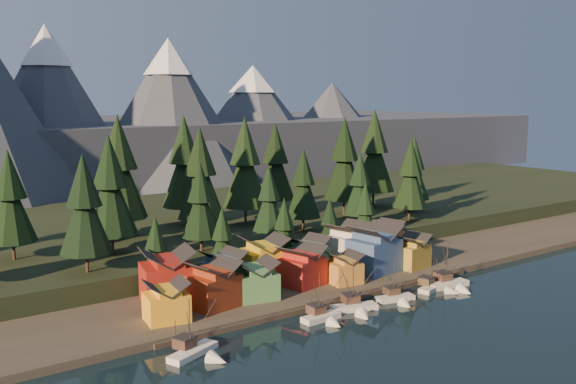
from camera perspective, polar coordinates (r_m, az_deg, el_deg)
ground at (r=123.87m, az=8.71°, el=-11.70°), size 500.00×500.00×0.00m
shore_strip at (r=153.23m, az=-1.87°, el=-7.31°), size 400.00×50.00×1.50m
hillside at (r=195.06m, az=-10.09°, el=-3.29°), size 420.00×100.00×6.00m
dock at (r=135.26m, az=3.76°, el=-9.62°), size 80.00×4.00×1.00m
mountain_ridge at (r=306.58m, az=-21.02°, el=4.93°), size 560.00×190.00×90.00m
boat_0 at (r=109.55m, az=-8.01°, el=-13.35°), size 10.42×10.79×10.82m
boat_2 at (r=124.28m, az=3.22°, el=-10.51°), size 8.18×8.91×10.53m
boat_3 at (r=130.01m, az=6.09°, el=-9.69°), size 10.15×10.58×11.00m
boat_4 at (r=137.21m, az=9.72°, el=-8.84°), size 8.90×9.34×10.03m
boat_5 at (r=146.56m, az=13.11°, el=-7.82°), size 9.42×9.84×10.11m
boat_6 at (r=148.88m, az=14.36°, el=-7.48°), size 10.52×11.23×11.68m
house_front_0 at (r=121.68m, az=-10.77°, el=-9.40°), size 8.61×8.26×7.57m
house_front_1 at (r=127.81m, az=-6.68°, el=-8.03°), size 10.14×9.85×9.16m
house_front_2 at (r=132.41m, az=-2.95°, el=-7.64°), size 9.85×9.90×8.08m
house_front_3 at (r=140.99m, az=1.25°, el=-6.48°), size 10.15×9.84×8.73m
house_front_4 at (r=143.49m, az=4.99°, el=-6.67°), size 7.64×8.07×6.76m
house_front_5 at (r=152.60m, az=7.65°, el=-4.89°), size 11.62×10.78×11.12m
house_front_6 at (r=158.30m, az=10.78°, el=-5.08°), size 8.99×8.62×8.01m
house_back_0 at (r=131.82m, az=-10.68°, el=-7.20°), size 11.80×11.50×10.85m
house_back_1 at (r=137.89m, az=-5.72°, el=-6.90°), size 8.66×8.74×8.59m
house_back_2 at (r=144.05m, az=-2.16°, el=-5.86°), size 10.71×10.07×10.07m
house_back_3 at (r=151.21m, az=1.84°, el=-5.49°), size 9.45×8.71×8.45m
house_back_4 at (r=157.67m, az=5.52°, el=-4.56°), size 11.20×10.91×10.40m
house_back_5 at (r=166.98m, az=8.48°, el=-4.08°), size 9.84×9.92×9.26m
tree_hill_1 at (r=155.58m, az=-23.44°, el=-0.65°), size 10.73×10.73×25.00m
tree_hill_2 at (r=139.00m, az=-17.64°, el=-1.35°), size 10.76×10.76×25.07m
tree_hill_3 at (r=153.17m, az=-15.52°, el=0.24°), size 12.01×12.01×27.99m
tree_hill_4 at (r=169.60m, az=-14.77°, el=1.82°), size 13.79×13.79×32.12m
tree_hill_5 at (r=151.88m, az=-7.77°, el=-0.94°), size 9.26×9.26×21.57m
tree_hill_6 at (r=168.11m, az=-7.79°, el=1.38°), size 12.43×12.43×28.96m
tree_hill_7 at (r=159.47m, az=-1.70°, el=-0.78°), size 8.45×8.45×19.68m
tree_hill_8 at (r=182.92m, az=-3.84°, el=2.34°), size 13.23×13.23×30.81m
tree_hill_9 at (r=174.04m, az=1.38°, el=0.57°), size 9.77×9.77×22.76m
tree_hill_10 at (r=198.42m, az=-1.13°, el=2.49°), size 12.25×12.25×28.54m
tree_hill_11 at (r=180.45m, az=6.39°, el=0.53°), size 9.09×9.09×21.17m
tree_hill_12 at (r=197.01m, az=5.03°, el=2.70°), size 13.01×13.01×30.32m
tree_hill_13 at (r=191.30m, az=10.81°, el=1.39°), size 10.38×10.38×24.18m
tree_hill_14 at (r=213.34m, az=7.66°, el=3.40°), size 13.86×13.86×32.28m
tree_hill_15 at (r=184.80m, az=-9.17°, el=2.40°), size 13.44×13.44×31.31m
tree_hill_17 at (r=206.78m, az=11.10°, el=1.90°), size 10.34×10.34×24.08m
tree_shore_0 at (r=137.69m, az=-11.65°, el=-5.15°), size 7.04×7.04×16.40m
tree_shore_1 at (r=144.66m, az=-5.85°, el=-4.27°), size 7.18×7.18×16.73m
tree_shore_2 at (r=153.53m, az=-0.33°, el=-3.37°), size 7.40×7.40×17.23m
tree_shore_3 at (r=162.00m, az=3.72°, el=-3.00°), size 6.86×6.86×15.98m
tree_shore_4 at (r=169.44m, az=6.86°, el=-1.99°), size 8.08×8.08×18.82m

